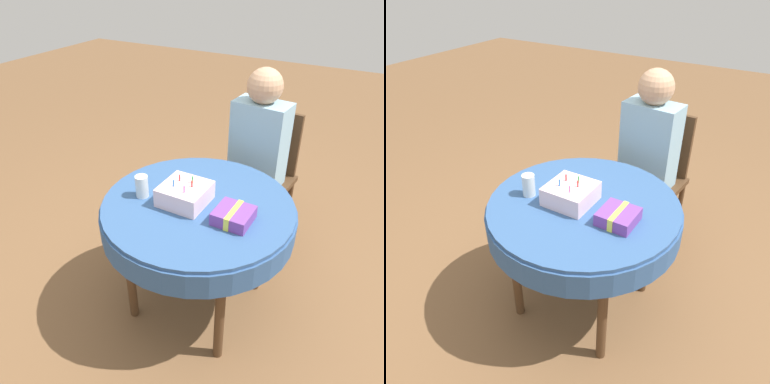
{
  "view_description": "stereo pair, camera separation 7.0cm",
  "coord_description": "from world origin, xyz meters",
  "views": [
    {
      "loc": [
        0.74,
        -1.39,
        1.8
      ],
      "look_at": [
        -0.03,
        -0.01,
        0.78
      ],
      "focal_mm": 35.0,
      "sensor_mm": 36.0,
      "label": 1
    },
    {
      "loc": [
        0.8,
        -1.35,
        1.8
      ],
      "look_at": [
        -0.03,
        -0.01,
        0.78
      ],
      "focal_mm": 35.0,
      "sensor_mm": 36.0,
      "label": 2
    }
  ],
  "objects": [
    {
      "name": "ground_plane",
      "position": [
        0.0,
        0.0,
        0.0
      ],
      "size": [
        12.0,
        12.0,
        0.0
      ],
      "primitive_type": "plane",
      "color": "brown"
    },
    {
      "name": "dining_table",
      "position": [
        0.0,
        0.0,
        0.63
      ],
      "size": [
        1.0,
        1.0,
        0.72
      ],
      "color": "#335689",
      "rests_on": "ground_plane"
    },
    {
      "name": "chair",
      "position": [
        0.05,
        0.82,
        0.51
      ],
      "size": [
        0.49,
        0.49,
        0.92
      ],
      "rotation": [
        0.0,
        0.0,
        -0.09
      ],
      "color": "#4C331E",
      "rests_on": "ground_plane"
    },
    {
      "name": "person",
      "position": [
        0.04,
        0.72,
        0.75
      ],
      "size": [
        0.36,
        0.31,
        1.24
      ],
      "rotation": [
        0.0,
        0.0,
        -0.09
      ],
      "color": "tan",
      "rests_on": "ground_plane"
    },
    {
      "name": "birthday_cake",
      "position": [
        -0.06,
        -0.03,
        0.77
      ],
      "size": [
        0.23,
        0.23,
        0.13
      ],
      "color": "silver",
      "rests_on": "dining_table"
    },
    {
      "name": "drinking_glass",
      "position": [
        -0.28,
        -0.09,
        0.78
      ],
      "size": [
        0.07,
        0.07,
        0.12
      ],
      "color": "silver",
      "rests_on": "dining_table"
    },
    {
      "name": "gift_box",
      "position": [
        0.22,
        -0.05,
        0.75
      ],
      "size": [
        0.17,
        0.18,
        0.07
      ],
      "color": "#753D99",
      "rests_on": "dining_table"
    }
  ]
}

